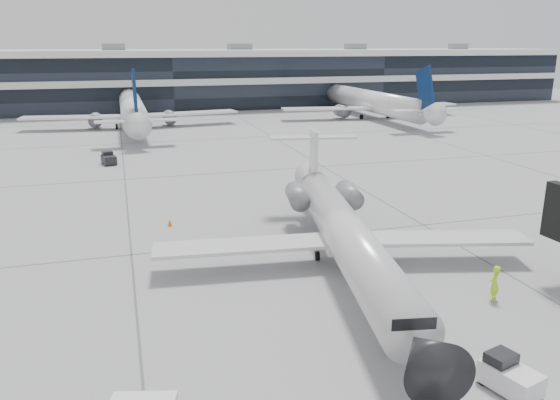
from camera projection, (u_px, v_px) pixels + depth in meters
name	position (u px, v px, depth m)	size (l,w,h in m)	color
ground	(288.00, 239.00, 35.83)	(220.00, 220.00, 0.00)	#939396
terminal	(168.00, 82.00, 110.05)	(170.00, 22.00, 10.00)	black
bg_jet_center	(134.00, 127.00, 84.36)	(32.00, 40.00, 9.60)	white
bg_jet_right	(370.00, 117.00, 95.24)	(32.00, 40.00, 9.60)	white
regional_jet	(344.00, 231.00, 30.88)	(21.51, 26.82, 6.22)	silver
ramp_worker	(494.00, 283.00, 27.02)	(0.67, 0.44, 1.84)	#BDFE1A
baggage_tug	(509.00, 376.00, 20.04)	(1.75, 2.33, 1.32)	white
traffic_cone	(170.00, 223.00, 38.28)	(0.45, 0.45, 0.51)	orange
far_tug	(109.00, 159.00, 57.93)	(1.69, 2.32, 1.33)	black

